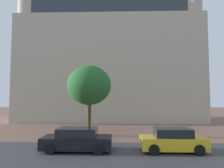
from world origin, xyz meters
TOP-DOWN VIEW (x-y plane):
  - ground_plane at (0.00, 10.00)m, footprint 120.00×120.00m
  - street_asphalt_strip at (0.00, 7.34)m, footprint 120.00×8.78m
  - landmark_building at (-0.49, 27.89)m, footprint 26.73×11.05m
  - car_yellow at (3.79, 9.28)m, footprint 4.09×1.95m
  - car_black at (-2.39, 9.28)m, footprint 4.48×2.09m
  - tree_curb_far at (-2.40, 14.61)m, footprint 4.05×4.05m

SIDE VIEW (x-z plane):
  - ground_plane at x=0.00m, z-range 0.00..0.00m
  - street_asphalt_strip at x=0.00m, z-range 0.00..0.00m
  - car_black at x=-2.39m, z-range -0.03..1.45m
  - car_yellow at x=3.79m, z-range -0.03..1.45m
  - tree_curb_far at x=-2.40m, z-range 1.37..7.80m
  - landmark_building at x=-0.49m, z-range -5.19..24.48m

